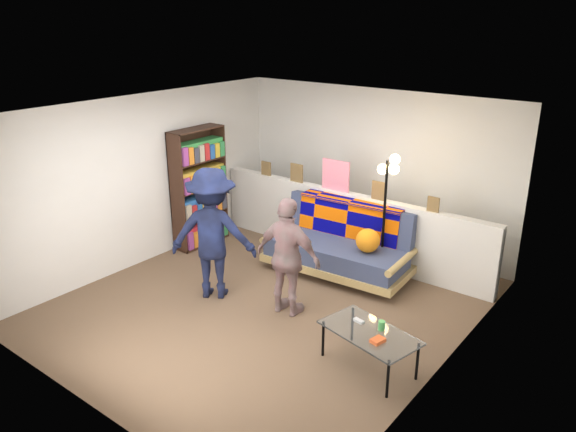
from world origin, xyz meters
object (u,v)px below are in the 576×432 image
(futon_sofa, at_px, (341,246))
(person_right, at_px, (288,257))
(coffee_table, at_px, (370,334))
(floor_lamp, at_px, (388,193))
(person_left, at_px, (213,234))
(bookshelf, at_px, (199,191))

(futon_sofa, bearing_deg, person_right, -85.48)
(coffee_table, bearing_deg, floor_lamp, 114.81)
(futon_sofa, height_order, person_left, person_left)
(bookshelf, bearing_deg, futon_sofa, 10.83)
(bookshelf, bearing_deg, person_left, -38.48)
(floor_lamp, bearing_deg, futon_sofa, -160.23)
(bookshelf, height_order, person_left, bookshelf)
(futon_sofa, bearing_deg, floor_lamp, 19.77)
(futon_sofa, relative_size, coffee_table, 1.90)
(futon_sofa, distance_m, person_right, 1.37)
(bookshelf, distance_m, floor_lamp, 2.95)
(coffee_table, height_order, person_right, person_right)
(futon_sofa, distance_m, coffee_table, 2.24)
(floor_lamp, height_order, person_left, floor_lamp)
(coffee_table, bearing_deg, bookshelf, 161.24)
(person_left, bearing_deg, floor_lamp, -161.98)
(bookshelf, height_order, person_right, bookshelf)
(futon_sofa, height_order, floor_lamp, floor_lamp)
(floor_lamp, bearing_deg, coffee_table, -65.19)
(coffee_table, distance_m, person_left, 2.42)
(bookshelf, relative_size, floor_lamp, 1.05)
(futon_sofa, distance_m, bookshelf, 2.38)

